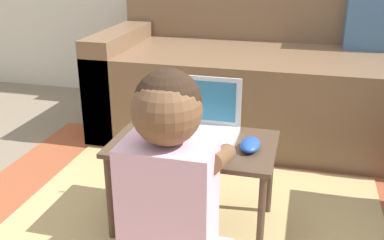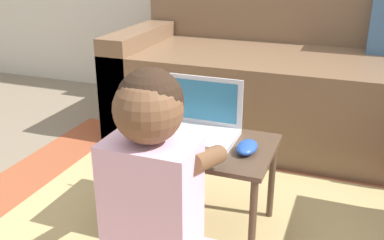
{
  "view_description": "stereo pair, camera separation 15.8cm",
  "coord_description": "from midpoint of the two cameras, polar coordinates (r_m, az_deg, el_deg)",
  "views": [
    {
      "loc": [
        0.39,
        -1.21,
        0.98
      ],
      "look_at": [
        0.02,
        0.21,
        0.4
      ],
      "focal_mm": 42.0,
      "sensor_mm": 36.0,
      "label": 1
    },
    {
      "loc": [
        0.54,
        -1.17,
        0.98
      ],
      "look_at": [
        0.02,
        0.21,
        0.4
      ],
      "focal_mm": 42.0,
      "sensor_mm": 36.0,
      "label": 2
    }
  ],
  "objects": [
    {
      "name": "laptop",
      "position": [
        1.59,
        3.68,
        -0.91
      ],
      "size": [
        0.28,
        0.19,
        0.2
      ],
      "color": "silver",
      "rests_on": "laptop_desk"
    },
    {
      "name": "computer_mouse",
      "position": [
        1.49,
        10.02,
        -3.48
      ],
      "size": [
        0.07,
        0.11,
        0.03
      ],
      "color": "#234CB2",
      "rests_on": "laptop_desk"
    },
    {
      "name": "couch",
      "position": [
        2.47,
        14.49,
        4.46
      ],
      "size": [
        1.82,
        0.84,
        0.82
      ],
      "color": "brown",
      "rests_on": "ground_plane"
    },
    {
      "name": "laptop_desk",
      "position": [
        1.57,
        2.89,
        -4.2
      ],
      "size": [
        0.57,
        0.35,
        0.34
      ],
      "color": "#4C3828",
      "rests_on": "ground_plane"
    },
    {
      "name": "person_seated",
      "position": [
        1.23,
        -1.32,
        -10.46
      ],
      "size": [
        0.33,
        0.36,
        0.7
      ],
      "color": "#E5B2CC",
      "rests_on": "ground_plane"
    }
  ]
}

